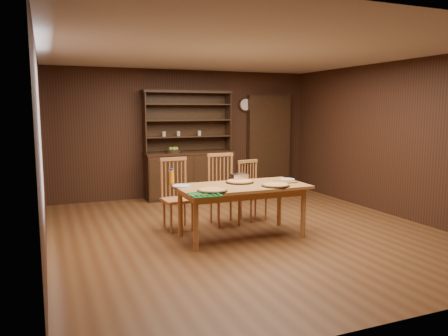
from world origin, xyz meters
name	(u,v)px	position (x,y,z in m)	size (l,w,h in m)	color
floor	(246,231)	(0.00, 0.00, 0.00)	(6.00, 6.00, 0.00)	brown
room_shell	(247,125)	(0.00, 0.00, 1.58)	(6.00, 6.00, 6.00)	beige
china_hutch	(189,169)	(0.00, 2.75, 0.60)	(1.84, 0.52, 2.17)	#321F10
doorway	(268,143)	(1.90, 2.90, 1.05)	(1.00, 0.18, 2.10)	#321F10
wall_clock	(245,105)	(1.35, 2.96, 1.90)	(0.30, 0.05, 0.30)	#321F10
dining_table	(242,191)	(-0.18, -0.23, 0.66)	(1.81, 0.91, 0.75)	#B7793F
chair_left	(176,191)	(-0.91, 0.57, 0.57)	(0.47, 0.45, 1.08)	#B9703F
chair_center	(223,186)	(-0.13, 0.59, 0.59)	(0.46, 0.44, 1.11)	#B9703F
chair_right	(251,188)	(0.40, 0.68, 0.51)	(0.46, 0.45, 0.97)	#B9703F
pizza_left	(212,190)	(-0.73, -0.52, 0.77)	(0.40, 0.40, 0.04)	black
pizza_right	(276,185)	(0.21, -0.49, 0.77)	(0.39, 0.39, 0.04)	black
pizza_center	(240,182)	(-0.13, -0.04, 0.77)	(0.41, 0.41, 0.04)	black
cooling_rack	(205,194)	(-0.90, -0.70, 0.76)	(0.35, 0.35, 0.02)	#0DB54E
plate_left	(182,186)	(-0.99, -0.02, 0.76)	(0.27, 0.27, 0.02)	white
plate_right	(287,179)	(0.64, -0.08, 0.76)	(0.24, 0.24, 0.02)	white
foil_dish	(239,177)	(-0.04, 0.18, 0.80)	(0.24, 0.17, 0.10)	silver
juice_bottle	(172,177)	(-1.09, 0.13, 0.86)	(0.06, 0.06, 0.24)	orange
pot_holder_a	(288,182)	(0.54, -0.27, 0.76)	(0.21, 0.21, 0.02)	red
pot_holder_b	(280,182)	(0.43, -0.23, 0.76)	(0.21, 0.21, 0.02)	red
fruit_bowl	(173,151)	(-0.35, 2.69, 0.98)	(0.30, 0.30, 0.12)	black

